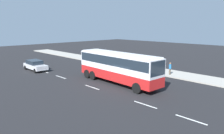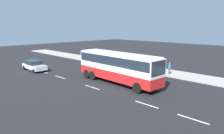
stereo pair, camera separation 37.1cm
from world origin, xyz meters
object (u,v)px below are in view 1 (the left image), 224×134
Objects in this scene: pedestrian_near_curb at (170,68)px; pedestrian_at_crossing at (153,65)px; coach_bus at (118,65)px; car_silver_hatch at (35,65)px.

pedestrian_near_curb is 0.96× the size of pedestrian_at_crossing.
coach_bus is 8.20m from pedestrian_near_curb.
coach_bus is 2.38× the size of car_silver_hatch.
car_silver_hatch is at bearing -147.37° from pedestrian_near_curb.
pedestrian_near_curb is at bearing 36.37° from car_silver_hatch.
car_silver_hatch is (-13.84, -3.72, -1.41)m from coach_bus.
coach_bus is at bearing 15.82° from car_silver_hatch.
car_silver_hatch is at bearing -162.46° from coach_bus.
pedestrian_near_curb reaches higher than car_silver_hatch.
pedestrian_at_crossing is (-0.20, 7.41, -1.08)m from coach_bus.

